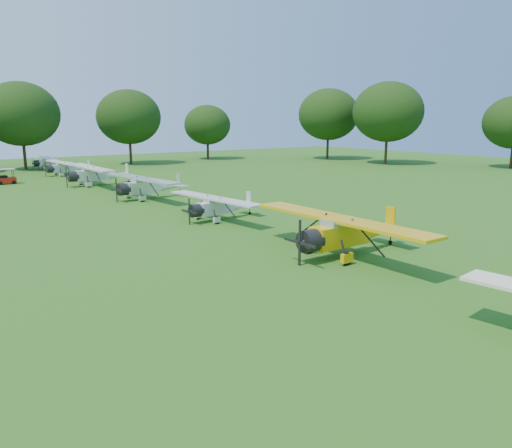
{
  "coord_description": "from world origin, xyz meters",
  "views": [
    {
      "loc": [
        -18.0,
        -24.46,
        7.33
      ],
      "look_at": [
        -1.45,
        -1.54,
        1.4
      ],
      "focal_mm": 35.0,
      "sensor_mm": 36.0,
      "label": 1
    }
  ],
  "objects_px": {
    "aircraft_2": "(347,230)",
    "aircraft_7": "(52,162)",
    "golf_cart": "(5,179)",
    "aircraft_5": "(97,173)",
    "aircraft_6": "(67,167)",
    "aircraft_4": "(148,185)",
    "aircraft_3": "(220,205)"
  },
  "relations": [
    {
      "from": "aircraft_3",
      "to": "aircraft_7",
      "type": "relative_size",
      "value": 1.0
    },
    {
      "from": "aircraft_2",
      "to": "aircraft_7",
      "type": "relative_size",
      "value": 1.25
    },
    {
      "from": "aircraft_4",
      "to": "aircraft_5",
      "type": "bearing_deg",
      "value": 87.21
    },
    {
      "from": "aircraft_7",
      "to": "golf_cart",
      "type": "distance_m",
      "value": 18.26
    },
    {
      "from": "aircraft_5",
      "to": "aircraft_7",
      "type": "xyz_separation_m",
      "value": [
        0.84,
        23.07,
        -0.26
      ]
    },
    {
      "from": "aircraft_6",
      "to": "aircraft_5",
      "type": "bearing_deg",
      "value": -94.94
    },
    {
      "from": "aircraft_2",
      "to": "golf_cart",
      "type": "bearing_deg",
      "value": 101.31
    },
    {
      "from": "aircraft_5",
      "to": "aircraft_6",
      "type": "height_order",
      "value": "aircraft_5"
    },
    {
      "from": "golf_cart",
      "to": "aircraft_7",
      "type": "bearing_deg",
      "value": 59.46
    },
    {
      "from": "aircraft_2",
      "to": "aircraft_5",
      "type": "xyz_separation_m",
      "value": [
        -1.21,
        37.72,
        -0.03
      ]
    },
    {
      "from": "aircraft_3",
      "to": "aircraft_4",
      "type": "relative_size",
      "value": 0.85
    },
    {
      "from": "aircraft_3",
      "to": "aircraft_7",
      "type": "bearing_deg",
      "value": 83.51
    },
    {
      "from": "aircraft_3",
      "to": "aircraft_7",
      "type": "height_order",
      "value": "same"
    },
    {
      "from": "aircraft_2",
      "to": "aircraft_7",
      "type": "distance_m",
      "value": 60.79
    },
    {
      "from": "aircraft_4",
      "to": "aircraft_7",
      "type": "height_order",
      "value": "aircraft_4"
    },
    {
      "from": "aircraft_4",
      "to": "golf_cart",
      "type": "bearing_deg",
      "value": 108.59
    },
    {
      "from": "aircraft_2",
      "to": "aircraft_7",
      "type": "xyz_separation_m",
      "value": [
        -0.37,
        60.79,
        -0.29
      ]
    },
    {
      "from": "aircraft_2",
      "to": "aircraft_4",
      "type": "bearing_deg",
      "value": 90.67
    },
    {
      "from": "aircraft_7",
      "to": "golf_cart",
      "type": "xyz_separation_m",
      "value": [
        -9.15,
        -15.8,
        -0.51
      ]
    },
    {
      "from": "aircraft_6",
      "to": "aircraft_4",
      "type": "bearing_deg",
      "value": -93.04
    },
    {
      "from": "aircraft_4",
      "to": "aircraft_3",
      "type": "bearing_deg",
      "value": -94.99
    },
    {
      "from": "aircraft_4",
      "to": "aircraft_6",
      "type": "relative_size",
      "value": 1.14
    },
    {
      "from": "aircraft_5",
      "to": "aircraft_7",
      "type": "relative_size",
      "value": 1.23
    },
    {
      "from": "aircraft_3",
      "to": "aircraft_6",
      "type": "distance_m",
      "value": 37.85
    },
    {
      "from": "aircraft_2",
      "to": "aircraft_3",
      "type": "distance_m",
      "value": 12.58
    },
    {
      "from": "aircraft_5",
      "to": "aircraft_3",
      "type": "bearing_deg",
      "value": -88.28
    },
    {
      "from": "aircraft_7",
      "to": "aircraft_5",
      "type": "bearing_deg",
      "value": -87.9
    },
    {
      "from": "aircraft_7",
      "to": "aircraft_4",
      "type": "bearing_deg",
      "value": -86.15
    },
    {
      "from": "aircraft_7",
      "to": "aircraft_6",
      "type": "bearing_deg",
      "value": -89.31
    },
    {
      "from": "aircraft_2",
      "to": "aircraft_4",
      "type": "relative_size",
      "value": 1.07
    },
    {
      "from": "aircraft_2",
      "to": "aircraft_6",
      "type": "relative_size",
      "value": 1.22
    },
    {
      "from": "aircraft_5",
      "to": "golf_cart",
      "type": "distance_m",
      "value": 11.08
    }
  ]
}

